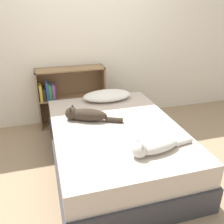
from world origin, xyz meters
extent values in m
plane|color=#997F60|center=(0.00, 0.00, 0.00)|extent=(8.00, 8.00, 0.00)
cube|color=silver|center=(0.00, 1.36, 1.25)|extent=(8.00, 0.06, 2.50)
cube|color=#333338|center=(0.00, 0.00, 0.14)|extent=(1.37, 1.91, 0.27)
cube|color=#C1B2A3|center=(0.00, 0.00, 0.39)|extent=(1.33, 1.85, 0.24)
ellipsoid|color=white|center=(0.11, 0.75, 0.57)|extent=(0.65, 0.36, 0.13)
ellipsoid|color=beige|center=(0.21, -0.58, 0.57)|extent=(0.45, 0.22, 0.12)
sphere|color=beige|center=(0.03, -0.61, 0.58)|extent=(0.14, 0.14, 0.14)
cone|color=beige|center=(0.04, -0.65, 0.65)|extent=(0.04, 0.04, 0.03)
cone|color=beige|center=(0.02, -0.57, 0.65)|extent=(0.04, 0.04, 0.03)
cylinder|color=beige|center=(0.50, -0.53, 0.54)|extent=(0.20, 0.09, 0.06)
ellipsoid|color=#33281E|center=(-0.26, 0.21, 0.58)|extent=(0.46, 0.33, 0.14)
sphere|color=#33281E|center=(-0.43, 0.29, 0.58)|extent=(0.15, 0.15, 0.15)
cone|color=#33281E|center=(-0.45, 0.25, 0.66)|extent=(0.04, 0.04, 0.03)
cone|color=#33281E|center=(-0.41, 0.32, 0.66)|extent=(0.04, 0.04, 0.03)
cylinder|color=#33281E|center=(0.01, 0.09, 0.54)|extent=(0.20, 0.13, 0.06)
cube|color=#8E6B47|center=(-0.79, 1.19, 0.43)|extent=(0.02, 0.26, 0.86)
cube|color=#8E6B47|center=(0.16, 1.19, 0.43)|extent=(0.02, 0.26, 0.86)
cube|color=#8E6B47|center=(-0.31, 1.19, 0.01)|extent=(0.97, 0.26, 0.02)
cube|color=#8E6B47|center=(-0.31, 1.19, 0.85)|extent=(0.97, 0.26, 0.02)
cube|color=#8E6B47|center=(-0.31, 1.19, 0.43)|extent=(0.93, 0.26, 0.02)
cube|color=#8E6B47|center=(-0.31, 1.31, 0.43)|extent=(0.97, 0.02, 0.86)
cube|color=gold|center=(-0.75, 1.15, 0.56)|extent=(0.04, 0.16, 0.23)
cube|color=#232328|center=(-0.70, 1.15, 0.53)|extent=(0.04, 0.16, 0.18)
cube|color=#2D519E|center=(-0.66, 1.15, 0.57)|extent=(0.03, 0.16, 0.27)
cube|color=#337F47|center=(-0.62, 1.15, 0.55)|extent=(0.04, 0.16, 0.23)
cube|color=#8C4C99|center=(-0.57, 1.15, 0.56)|extent=(0.04, 0.16, 0.23)
camera|label=1|loc=(-0.70, -2.28, 1.78)|focal=40.00mm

